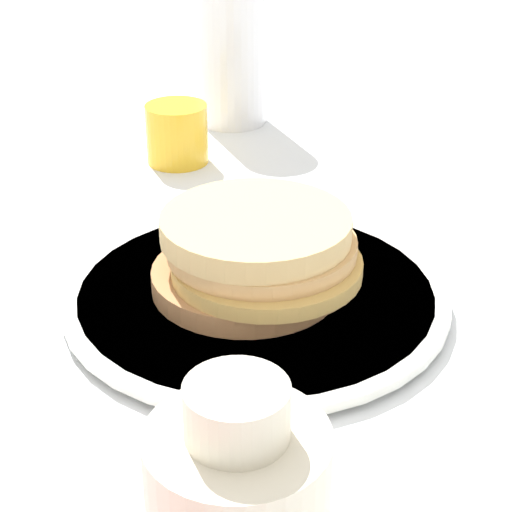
% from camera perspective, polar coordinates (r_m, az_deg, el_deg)
% --- Properties ---
extents(ground_plane, '(4.00, 4.00, 0.00)m').
position_cam_1_polar(ground_plane, '(0.64, 0.90, -2.97)').
color(ground_plane, white).
extents(plate, '(0.28, 0.28, 0.01)m').
position_cam_1_polar(plate, '(0.63, 0.00, -2.63)').
color(plate, silver).
rests_on(plate, ground_plane).
extents(pancake_stack, '(0.14, 0.15, 0.06)m').
position_cam_1_polar(pancake_stack, '(0.62, -0.06, 0.10)').
color(pancake_stack, '#B37A4B').
rests_on(pancake_stack, plate).
extents(juice_glass, '(0.06, 0.06, 0.06)m').
position_cam_1_polar(juice_glass, '(0.88, -5.29, 8.12)').
color(juice_glass, yellow).
rests_on(juice_glass, ground_plane).
extents(cream_jug, '(0.08, 0.08, 0.12)m').
position_cam_1_polar(cream_jug, '(0.40, -1.20, -16.33)').
color(cream_jug, beige).
rests_on(cream_jug, ground_plane).
extents(water_bottle_far, '(0.08, 0.08, 0.20)m').
position_cam_1_polar(water_bottle_far, '(0.97, -1.66, 14.10)').
color(water_bottle_far, white).
rests_on(water_bottle_far, ground_plane).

